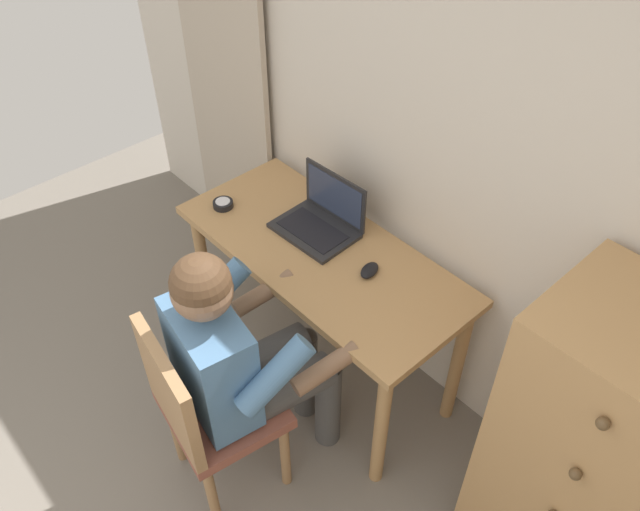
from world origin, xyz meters
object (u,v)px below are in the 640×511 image
Objects in this scene: chair at (205,408)px; computer_mouse at (369,270)px; desk_clock at (223,204)px; dresser at (597,464)px; laptop at (321,218)px; desk at (322,270)px; person_seated at (244,355)px.

chair is 0.81m from computer_mouse.
desk_clock is at bearing 177.57° from computer_mouse.
dresser is 3.55× the size of laptop.
desk is at bearing 101.95° from chair.
computer_mouse is at bearing 11.89° from desk.
dresser reaches higher than laptop.
person_seated reaches higher than laptop.
desk_clock is (-0.51, -0.13, 0.13)m from desk.
chair is 0.92m from desk_clock.
desk is at bearing -177.29° from dresser.
laptop is (-0.26, 0.82, 0.30)m from chair.
laptop reaches higher than chair.
dresser reaches higher than desk.
desk is at bearing 108.30° from person_seated.
chair is 9.91× the size of desk_clock.
desk_clock is (-0.66, 0.59, 0.26)m from chair.
dresser is at bearing 6.11° from desk_clock.
desk_clock is (-0.73, -0.18, -0.00)m from computer_mouse.
person_seated is at bearing -110.74° from computer_mouse.
chair is at bearing -72.34° from laptop.
chair is (0.15, -0.72, -0.13)m from desk.
person_seated reaches higher than computer_mouse.
computer_mouse is (0.05, 0.59, 0.08)m from person_seated.
dresser is 1.35m from chair.
chair is 8.92× the size of computer_mouse.
desk is 0.75m from chair.
dresser is at bearing 29.14° from person_seated.
desk is at bearing 14.28° from desk_clock.
chair is (-1.10, -0.78, -0.12)m from dresser.
person_seated is at bearing -71.70° from desk.
laptop is 3.51× the size of computer_mouse.
laptop is 0.34m from computer_mouse.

